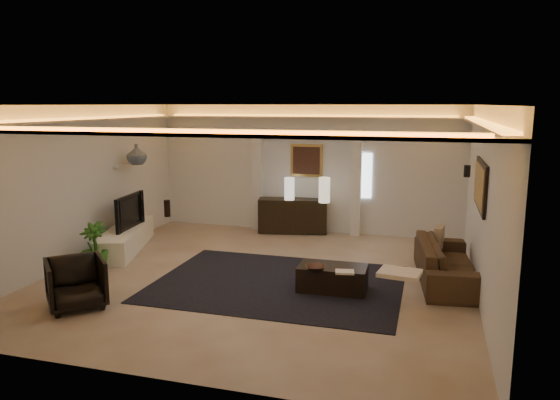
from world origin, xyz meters
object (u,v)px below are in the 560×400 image
(sofa, at_px, (447,262))
(armchair, at_px, (76,283))
(coffee_table, at_px, (332,278))
(console, at_px, (293,215))

(sofa, xyz_separation_m, armchair, (-5.19, -2.66, 0.03))
(sofa, height_order, coffee_table, sofa)
(console, xyz_separation_m, sofa, (3.33, -2.58, -0.07))
(coffee_table, bearing_deg, console, 112.80)
(sofa, distance_m, coffee_table, 2.00)
(console, height_order, sofa, console)
(sofa, bearing_deg, armchair, 110.75)
(sofa, relative_size, coffee_table, 2.14)
(console, relative_size, armchair, 1.94)
(console, distance_m, sofa, 4.21)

